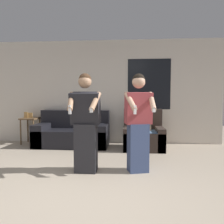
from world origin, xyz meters
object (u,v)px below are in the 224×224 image
Objects in this scene: armchair at (143,135)px; side_table at (30,122)px; person_right at (138,123)px; person_left at (86,124)px; couch at (73,134)px.

armchair is 1.12× the size of side_table.
person_left is at bearing -173.86° from person_right.
couch is at bearing 110.55° from person_left.
person_left reaches higher than armchair.
person_right is (0.84, 0.09, 0.01)m from person_left.
couch is 1.22m from side_table.
side_table is at bearing 171.95° from couch.
armchair is at bearing -5.52° from couch.
person_right reaches higher than side_table.
side_table is (-1.18, 0.17, 0.26)m from couch.
side_table is 3.38m from person_right.
side_table is 2.81m from person_left.
person_left is (-1.03, -1.73, 0.48)m from armchair.
armchair is at bearing 59.27° from person_left.
armchair is 1.72m from person_right.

